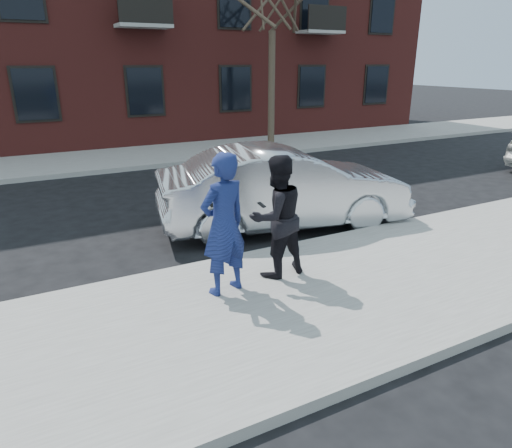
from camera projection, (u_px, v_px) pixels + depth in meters
ground at (365, 281)px, 7.18m from camera, size 100.00×100.00×0.00m
near_sidewalk at (376, 283)px, 6.94m from camera, size 50.00×3.50×0.15m
near_curb at (310, 244)px, 8.45m from camera, size 50.00×0.10×0.15m
far_sidewalk at (160, 155)px, 16.54m from camera, size 50.00×3.50×0.15m
far_curb at (175, 164)px, 15.04m from camera, size 50.00×0.10×0.15m
silver_sedan at (284, 188)px, 9.27m from camera, size 5.31×2.73×1.67m
man_hoodie at (224, 225)px, 6.22m from camera, size 0.83×0.65×2.01m
man_peacoat at (277, 217)px, 6.78m from camera, size 0.96×0.78×1.86m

